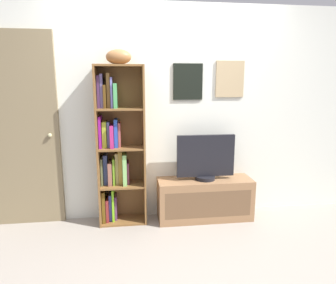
{
  "coord_description": "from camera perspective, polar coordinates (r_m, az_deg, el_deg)",
  "views": [
    {
      "loc": [
        -0.44,
        -2.22,
        1.54
      ],
      "look_at": [
        -0.04,
        0.85,
        0.92
      ],
      "focal_mm": 32.12,
      "sensor_mm": 36.0,
      "label": 1
    }
  ],
  "objects": [
    {
      "name": "bookshelf",
      "position": [
        3.29,
        -9.82,
        -1.29
      ],
      "size": [
        0.51,
        0.28,
        1.71
      ],
      "color": "brown",
      "rests_on": "ground"
    },
    {
      "name": "television",
      "position": [
        3.35,
        7.16,
        -3.04
      ],
      "size": [
        0.64,
        0.22,
        0.51
      ],
      "color": "black",
      "rests_on": "tv_stand"
    },
    {
      "name": "ground",
      "position": [
        2.75,
        3.42,
        -23.27
      ],
      "size": [
        5.2,
        5.2,
        0.04
      ],
      "primitive_type": "cube",
      "color": "gray"
    },
    {
      "name": "tv_stand",
      "position": [
        3.5,
        6.96,
        -10.66
      ],
      "size": [
        1.06,
        0.35,
        0.46
      ],
      "color": "#8C6442",
      "rests_on": "ground"
    },
    {
      "name": "back_wall",
      "position": [
        3.4,
        0.13,
        5.4
      ],
      "size": [
        4.8,
        0.08,
        2.37
      ],
      "color": "silver",
      "rests_on": "ground"
    },
    {
      "name": "door",
      "position": [
        3.52,
        -25.94,
        1.8
      ],
      "size": [
        0.76,
        0.09,
        2.06
      ],
      "color": "#7B6A4C",
      "rests_on": "ground"
    },
    {
      "name": "football",
      "position": [
        3.19,
        -9.36,
        15.63
      ],
      "size": [
        0.26,
        0.15,
        0.15
      ],
      "primitive_type": "ellipsoid",
      "rotation": [
        0.0,
        0.0,
        0.01
      ],
      "color": "#946337",
      "rests_on": "bookshelf"
    }
  ]
}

